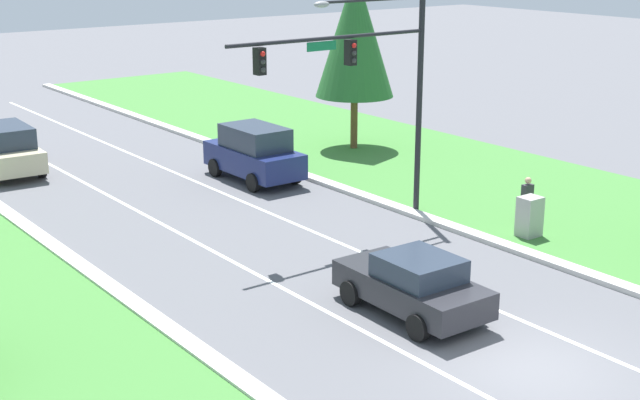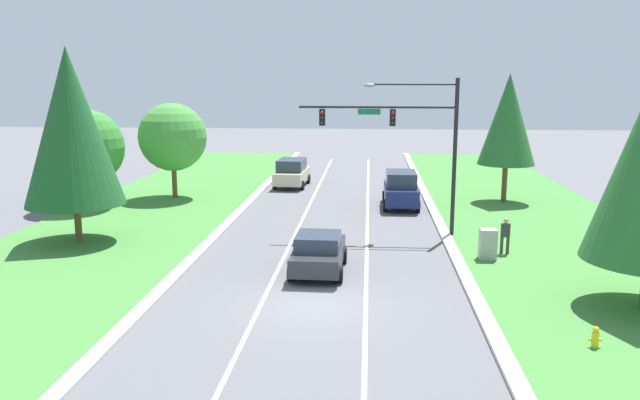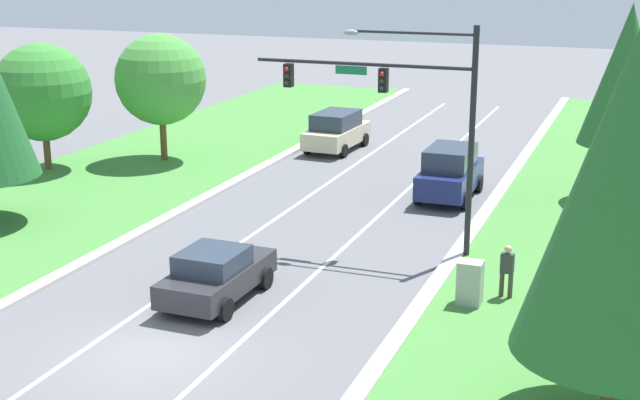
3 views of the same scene
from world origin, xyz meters
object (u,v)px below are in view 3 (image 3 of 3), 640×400
at_px(navy_suv, 450,172).
at_px(pedestrian, 507,270).
at_px(oak_far_left_tree, 42,92).
at_px(charcoal_sedan, 216,274).
at_px(utility_cabinet, 470,284).
at_px(conifer_near_right_tree, 627,193).
at_px(conifer_far_right_tree, 627,75).
at_px(oak_near_left_tree, 161,80).
at_px(traffic_signal_mast, 407,102).
at_px(champagne_suv, 337,131).

xyz_separation_m(navy_suv, pedestrian, (4.06, -10.38, -0.18)).
bearing_deg(pedestrian, oak_far_left_tree, -15.64).
height_order(charcoal_sedan, utility_cabinet, charcoal_sedan).
xyz_separation_m(charcoal_sedan, conifer_near_right_tree, (11.22, -3.37, 4.42)).
relative_size(pedestrian, conifer_far_right_tree, 0.21).
relative_size(charcoal_sedan, oak_far_left_tree, 0.72).
bearing_deg(conifer_far_right_tree, charcoal_sedan, -124.39).
bearing_deg(pedestrian, charcoal_sedan, 25.99).
height_order(conifer_near_right_tree, oak_far_left_tree, conifer_near_right_tree).
bearing_deg(pedestrian, oak_near_left_tree, -28.08).
bearing_deg(traffic_signal_mast, conifer_far_right_tree, 53.43).
xyz_separation_m(traffic_signal_mast, pedestrian, (4.07, -3.34, -4.21)).
bearing_deg(oak_near_left_tree, utility_cabinet, -36.17).
height_order(utility_cabinet, conifer_near_right_tree, conifer_near_right_tree).
bearing_deg(champagne_suv, charcoal_sedan, -77.26).
bearing_deg(oak_far_left_tree, conifer_near_right_tree, -29.91).
height_order(oak_near_left_tree, oak_far_left_tree, oak_near_left_tree).
distance_m(charcoal_sedan, champagne_suv, 20.81).
xyz_separation_m(utility_cabinet, conifer_near_right_tree, (4.15, -5.56, 4.55)).
distance_m(pedestrian, conifer_near_right_tree, 8.41).
height_order(charcoal_sedan, champagne_suv, champagne_suv).
distance_m(utility_cabinet, oak_far_left_tree, 23.96).
height_order(charcoal_sedan, oak_near_left_tree, oak_near_left_tree).
height_order(charcoal_sedan, navy_suv, navy_suv).
bearing_deg(conifer_far_right_tree, conifer_near_right_tree, -87.57).
height_order(traffic_signal_mast, navy_suv, traffic_signal_mast).
xyz_separation_m(oak_near_left_tree, oak_far_left_tree, (-4.15, -3.55, -0.32)).
distance_m(charcoal_sedan, navy_suv, 14.02).
xyz_separation_m(champagne_suv, oak_near_left_tree, (-7.02, -5.37, 2.98)).
bearing_deg(navy_suv, oak_near_left_tree, 173.64).
xyz_separation_m(utility_cabinet, conifer_far_right_tree, (3.37, 13.05, 4.55)).
bearing_deg(charcoal_sedan, conifer_near_right_tree, -15.59).
bearing_deg(oak_far_left_tree, champagne_suv, 38.60).
relative_size(traffic_signal_mast, oak_far_left_tree, 1.30).
height_order(champagne_suv, conifer_far_right_tree, conifer_far_right_tree).
distance_m(utility_cabinet, conifer_near_right_tree, 8.30).
height_order(champagne_suv, oak_near_left_tree, oak_near_left_tree).
bearing_deg(charcoal_sedan, oak_far_left_tree, 143.07).
relative_size(champagne_suv, pedestrian, 2.87).
relative_size(pedestrian, oak_near_left_tree, 0.27).
bearing_deg(oak_far_left_tree, utility_cabinet, -23.26).
bearing_deg(pedestrian, traffic_signal_mast, -34.54).
bearing_deg(oak_near_left_tree, pedestrian, -32.93).
bearing_deg(utility_cabinet, conifer_near_right_tree, -53.25).
distance_m(pedestrian, oak_near_left_tree, 22.37).
bearing_deg(utility_cabinet, oak_far_left_tree, 156.74).
xyz_separation_m(navy_suv, oak_far_left_tree, (-18.69, -1.88, 2.57)).
height_order(pedestrian, conifer_near_right_tree, conifer_near_right_tree).
relative_size(charcoal_sedan, conifer_near_right_tree, 0.49).
bearing_deg(oak_far_left_tree, oak_near_left_tree, 40.58).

